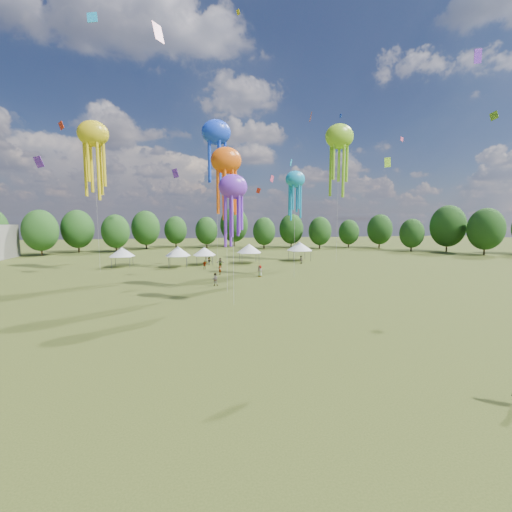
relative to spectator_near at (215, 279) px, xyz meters
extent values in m
plane|color=#384416|center=(5.80, -31.50, -0.92)|extent=(300.00, 300.00, 0.00)
imported|color=gray|center=(0.00, 0.00, 0.00)|extent=(0.94, 0.76, 1.84)
imported|color=gray|center=(-0.30, 26.03, 0.04)|extent=(0.92, 1.10, 1.92)
imported|color=gray|center=(19.20, 20.02, -0.07)|extent=(0.64, 0.83, 1.70)
imported|color=gray|center=(0.09, 21.52, -0.11)|extent=(1.08, 0.66, 1.62)
imported|color=gray|center=(-1.03, 16.14, -0.11)|extent=(1.01, 0.56, 1.62)
imported|color=gray|center=(2.09, 17.88, 0.00)|extent=(1.78, 0.87, 1.84)
imported|color=gray|center=(1.37, 9.36, -0.03)|extent=(0.72, 0.78, 1.78)
imported|color=gray|center=(7.68, 6.18, 0.02)|extent=(1.06, 1.07, 1.87)
cylinder|color=#47474C|center=(-18.50, 20.38, 0.09)|extent=(0.08, 0.08, 2.02)
cylinder|color=#47474C|center=(-18.50, 23.72, 0.09)|extent=(0.08, 0.08, 2.02)
cylinder|color=#47474C|center=(-15.17, 20.38, 0.09)|extent=(0.08, 0.08, 2.02)
cylinder|color=#47474C|center=(-15.17, 23.72, 0.09)|extent=(0.08, 0.08, 2.02)
cube|color=white|center=(-16.84, 22.05, 1.15)|extent=(3.74, 3.74, 0.10)
cone|color=white|center=(-16.84, 22.05, 2.06)|extent=(4.86, 4.86, 1.73)
cylinder|color=#47474C|center=(-7.68, 18.01, 0.16)|extent=(0.08, 0.08, 2.16)
cylinder|color=#47474C|center=(-7.68, 21.33, 0.16)|extent=(0.08, 0.08, 2.16)
cylinder|color=#47474C|center=(-4.36, 18.01, 0.16)|extent=(0.08, 0.08, 2.16)
cylinder|color=#47474C|center=(-4.36, 21.33, 0.16)|extent=(0.08, 0.08, 2.16)
cube|color=white|center=(-6.02, 19.67, 1.29)|extent=(3.72, 3.72, 0.10)
cone|color=white|center=(-6.02, 19.67, 2.27)|extent=(4.84, 4.84, 1.85)
cylinder|color=#47474C|center=(-2.41, 20.75, 0.03)|extent=(0.08, 0.08, 1.90)
cylinder|color=#47474C|center=(-2.41, 23.95, 0.03)|extent=(0.08, 0.08, 1.90)
cylinder|color=#47474C|center=(0.79, 20.75, 0.03)|extent=(0.08, 0.08, 1.90)
cylinder|color=#47474C|center=(0.79, 23.95, 0.03)|extent=(0.08, 0.08, 1.90)
cube|color=white|center=(-0.81, 22.35, 1.03)|extent=(3.60, 3.60, 0.10)
cone|color=white|center=(-0.81, 22.35, 1.90)|extent=(4.68, 4.68, 1.63)
cylinder|color=#47474C|center=(6.86, 21.32, 0.17)|extent=(0.08, 0.08, 2.18)
cylinder|color=#47474C|center=(6.86, 24.93, 0.17)|extent=(0.08, 0.08, 2.18)
cylinder|color=#47474C|center=(10.47, 21.32, 0.17)|extent=(0.08, 0.08, 2.18)
cylinder|color=#47474C|center=(10.47, 24.93, 0.17)|extent=(0.08, 0.08, 2.18)
cube|color=white|center=(8.66, 23.12, 1.31)|extent=(4.01, 4.01, 0.10)
cone|color=white|center=(8.66, 23.12, 2.29)|extent=(5.22, 5.22, 1.87)
cylinder|color=#47474C|center=(18.65, 23.53, 0.19)|extent=(0.08, 0.08, 2.22)
cylinder|color=#47474C|center=(18.65, 27.52, 0.19)|extent=(0.08, 0.08, 2.22)
cylinder|color=#47474C|center=(22.63, 23.53, 0.19)|extent=(0.08, 0.08, 2.22)
cylinder|color=#47474C|center=(22.63, 27.52, 0.19)|extent=(0.08, 0.08, 2.22)
cube|color=white|center=(20.64, 25.53, 1.36)|extent=(4.39, 4.39, 0.10)
cone|color=white|center=(20.64, 25.53, 2.36)|extent=(5.70, 5.70, 1.91)
ellipsoid|color=#FF600F|center=(1.33, -4.17, 15.75)|extent=(3.86, 2.70, 3.28)
cylinder|color=beige|center=(1.33, -4.17, 7.42)|extent=(0.03, 0.03, 16.67)
ellipsoid|color=blue|center=(1.30, 13.03, 23.38)|extent=(5.04, 3.53, 4.29)
cylinder|color=beige|center=(1.30, 13.03, 11.23)|extent=(0.03, 0.03, 24.29)
ellipsoid|color=#1793C7|center=(13.04, 4.69, 14.72)|extent=(3.13, 2.19, 2.66)
cylinder|color=beige|center=(13.04, 4.69, 6.90)|extent=(0.03, 0.03, 15.64)
ellipsoid|color=yellow|center=(-19.42, 16.00, 22.94)|extent=(5.14, 3.60, 4.37)
cylinder|color=beige|center=(-19.42, 16.00, 11.01)|extent=(0.03, 0.03, 23.86)
ellipsoid|color=#7E30D9|center=(1.40, -10.91, 11.89)|extent=(3.09, 2.16, 2.62)
cylinder|color=beige|center=(1.40, -10.91, 5.49)|extent=(0.03, 0.03, 12.81)
ellipsoid|color=#8CD022|center=(27.51, 20.91, 25.67)|extent=(6.10, 4.27, 5.18)
cylinder|color=beige|center=(27.51, 20.91, 12.37)|extent=(0.03, 0.03, 26.58)
cube|color=#8CD022|center=(4.60, 33.80, 21.83)|extent=(1.70, 0.95, 2.18)
cube|color=blue|center=(30.34, 26.81, 31.72)|extent=(0.23, 0.72, 0.90)
cube|color=#D73F64|center=(11.96, 16.15, 16.11)|extent=(0.99, 0.81, 1.45)
cube|color=#7E30D9|center=(27.57, -13.78, 25.86)|extent=(1.34, 0.46, 1.62)
cube|color=yellow|center=(7.36, 28.90, 52.30)|extent=(0.85, 0.79, 1.04)
cube|color=#8CD022|center=(37.10, -6.81, 22.25)|extent=(0.55, 1.26, 1.40)
cube|color=#1793C7|center=(-13.44, -4.28, 30.82)|extent=(1.27, 0.65, 1.49)
cube|color=#D73F64|center=(-6.90, 1.61, 32.87)|extent=(1.48, 1.64, 2.39)
cube|color=#7E30D9|center=(-7.20, 40.89, 19.90)|extent=(1.80, 1.34, 2.33)
cube|color=red|center=(-20.68, 5.48, 21.44)|extent=(0.98, 0.61, 1.26)
cube|color=#FF600F|center=(19.92, 17.49, 28.20)|extent=(0.61, 1.81, 2.10)
cube|color=#8CD022|center=(41.01, 24.48, 21.35)|extent=(1.90, 0.32, 2.35)
cube|color=#1793C7|center=(19.33, 28.61, 21.35)|extent=(0.90, 1.05, 1.60)
cube|color=#D73F64|center=(29.40, 1.87, 20.87)|extent=(0.69, 0.31, 0.81)
cube|color=#7E30D9|center=(-31.53, 24.32, 19.24)|extent=(2.00, 1.16, 2.20)
cube|color=red|center=(10.45, 21.98, 14.34)|extent=(0.97, 0.59, 1.26)
cylinder|color=#38281C|center=(-41.37, 46.69, 0.76)|extent=(0.44, 0.44, 3.36)
ellipsoid|color=#1F4517|center=(-41.37, 46.69, 5.60)|extent=(8.40, 8.40, 10.51)
cylinder|color=#38281C|center=(-34.89, 53.99, 0.79)|extent=(0.44, 0.44, 3.41)
ellipsoid|color=#1F4517|center=(-34.89, 53.99, 5.69)|extent=(8.53, 8.53, 10.66)
cylinder|color=#38281C|center=(-24.80, 53.52, 0.62)|extent=(0.44, 0.44, 3.07)
ellipsoid|color=#1F4517|center=(-24.80, 53.52, 5.02)|extent=(7.66, 7.66, 9.58)
cylinder|color=#38281C|center=(-17.71, 61.84, 0.80)|extent=(0.44, 0.44, 3.43)
ellipsoid|color=#1F4517|center=(-17.71, 61.84, 5.73)|extent=(8.58, 8.58, 10.73)
cylinder|color=#38281C|center=(-8.96, 67.46, 0.56)|extent=(0.44, 0.44, 2.95)
ellipsoid|color=#1F4517|center=(-8.96, 67.46, 4.79)|extent=(7.37, 7.37, 9.21)
cylinder|color=#38281C|center=(1.10, 63.56, 0.53)|extent=(0.44, 0.44, 2.89)
ellipsoid|color=#1F4517|center=(1.10, 63.56, 4.69)|extent=(7.23, 7.23, 9.04)
cylinder|color=#38281C|center=(10.71, 67.99, 1.00)|extent=(0.44, 0.44, 3.84)
ellipsoid|color=#1F4517|center=(10.71, 67.99, 6.52)|extent=(9.60, 9.60, 11.99)
cylinder|color=#38281C|center=(18.99, 56.94, 0.50)|extent=(0.44, 0.44, 2.84)
ellipsoid|color=#1F4517|center=(18.99, 56.94, 4.59)|extent=(7.11, 7.11, 8.89)
cylinder|color=#38281C|center=(28.73, 59.54, 0.66)|extent=(0.44, 0.44, 3.16)
ellipsoid|color=#1F4517|center=(28.73, 59.54, 5.21)|extent=(7.91, 7.91, 9.88)
cylinder|color=#38281C|center=(36.49, 53.79, 0.52)|extent=(0.44, 0.44, 2.88)
ellipsoid|color=#1F4517|center=(36.49, 53.79, 4.67)|extent=(7.21, 7.21, 9.01)
cylinder|color=#38281C|center=(47.31, 55.74, 0.40)|extent=(0.44, 0.44, 2.63)
ellipsoid|color=#1F4517|center=(47.31, 55.74, 4.18)|extent=(6.57, 6.57, 8.22)
cylinder|color=#38281C|center=(56.31, 52.23, 0.65)|extent=(0.44, 0.44, 3.13)
ellipsoid|color=#1F4517|center=(56.31, 52.23, 5.14)|extent=(7.81, 7.81, 9.77)
cylinder|color=#38281C|center=(59.44, 40.31, 0.44)|extent=(0.44, 0.44, 2.72)
ellipsoid|color=#1F4517|center=(59.44, 40.31, 4.35)|extent=(6.80, 6.80, 8.50)
cylinder|color=#38281C|center=(68.76, 37.42, 0.99)|extent=(0.44, 0.44, 3.81)
ellipsoid|color=#1F4517|center=(68.76, 37.42, 6.46)|extent=(9.52, 9.52, 11.90)
cylinder|color=#38281C|center=(72.37, 28.30, 0.84)|extent=(0.44, 0.44, 3.51)
ellipsoid|color=#1F4517|center=(72.37, 28.30, 5.88)|extent=(8.78, 8.78, 10.97)
camera|label=1|loc=(-2.68, -46.60, 8.51)|focal=23.33mm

